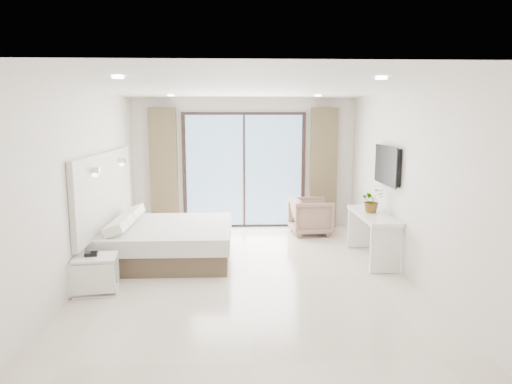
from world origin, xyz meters
TOP-DOWN VIEW (x-y plane):
  - ground at (0.00, 0.00)m, footprint 6.20×6.20m
  - room_shell at (-0.20, 0.85)m, footprint 4.62×6.22m
  - bed at (-1.29, 0.87)m, footprint 2.03×1.93m
  - nightstand at (-2.02, -0.56)m, footprint 0.60×0.52m
  - phone at (-2.07, -0.54)m, footprint 0.18×0.15m
  - console_desk at (2.04, 0.70)m, footprint 0.47×1.52m
  - plant at (2.04, 0.78)m, footprint 0.45×0.48m
  - armchair at (1.32, 2.40)m, footprint 0.78×0.82m

SIDE VIEW (x-z plane):
  - ground at x=0.00m, z-range 0.00..0.00m
  - nightstand at x=-2.02m, z-range 0.00..0.49m
  - bed at x=-1.29m, z-range -0.05..0.65m
  - armchair at x=1.32m, z-range 0.00..0.78m
  - phone at x=-2.07m, z-range 0.50..0.55m
  - console_desk at x=2.04m, z-range 0.17..0.94m
  - plant at x=2.04m, z-range 0.77..1.08m
  - room_shell at x=-0.20m, z-range 0.22..2.94m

